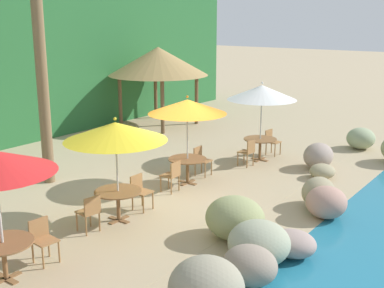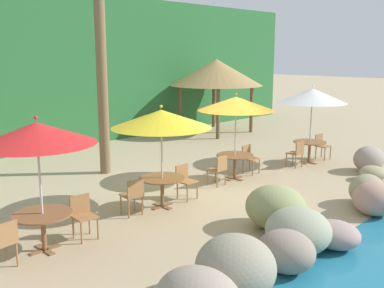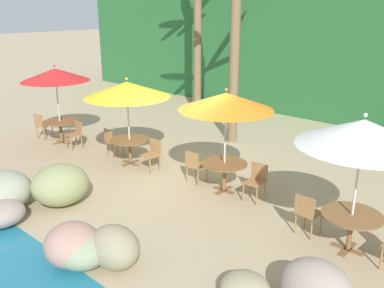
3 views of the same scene
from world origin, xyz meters
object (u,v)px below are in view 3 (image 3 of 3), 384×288
object	(u,v)px
dining_table_yellow	(130,143)
chair_white_inland	(307,212)
umbrella_red	(55,75)
dining_table_white	(351,221)
chair_orange_seaward	(257,179)
dining_table_red	(60,125)
chair_yellow_seaward	(153,153)
chair_orange_inland	(195,164)
palm_tree_nearest	(197,8)
umbrella_orange	(226,101)
dining_table_orange	(224,168)
chair_red_seaward	(76,133)
chair_red_inland	(42,124)
umbrella_yellow	(127,89)
chair_yellow_inland	(112,140)
umbrella_white	(363,133)

from	to	relation	value
dining_table_yellow	chair_white_inland	xyz separation A→B (m)	(5.61, -0.25, -0.10)
umbrella_red	dining_table_white	distance (m)	9.79
umbrella_red	chair_orange_seaward	bearing A→B (deg)	5.54
dining_table_white	dining_table_red	bearing A→B (deg)	-179.76
chair_yellow_seaward	chair_orange_inland	bearing A→B (deg)	4.18
chair_orange_seaward	chair_orange_inland	xyz separation A→B (m)	(-1.69, -0.25, 0.00)
umbrella_red	dining_table_white	world-z (taller)	umbrella_red
palm_tree_nearest	chair_yellow_seaward	bearing A→B (deg)	-58.65
umbrella_orange	dining_table_orange	world-z (taller)	umbrella_orange
chair_red_seaward	chair_red_inland	bearing A→B (deg)	-172.85
chair_red_inland	chair_orange_seaward	world-z (taller)	same
umbrella_yellow	chair_orange_inland	size ratio (longest dim) A/B	2.85
umbrella_yellow	dining_table_yellow	size ratio (longest dim) A/B	2.26
chair_yellow_inland	chair_orange_inland	world-z (taller)	same
chair_yellow_seaward	chair_orange_inland	xyz separation A→B (m)	(1.44, 0.11, 0.00)
umbrella_orange	umbrella_red	bearing A→B (deg)	-174.87
umbrella_yellow	dining_table_white	world-z (taller)	umbrella_yellow
chair_orange_inland	chair_red_inland	bearing A→B (deg)	-174.15
umbrella_red	chair_orange_seaward	xyz separation A→B (m)	(7.17, 0.70, -1.73)
dining_table_white	chair_white_inland	world-z (taller)	chair_white_inland
umbrella_orange	dining_table_orange	size ratio (longest dim) A/B	2.32
chair_red_seaward	umbrella_orange	world-z (taller)	umbrella_orange
umbrella_orange	dining_table_orange	bearing A→B (deg)	-172.87
umbrella_red	dining_table_red	bearing A→B (deg)	3.58
dining_table_red	chair_yellow_inland	world-z (taller)	chair_yellow_inland
chair_red_inland	dining_table_yellow	bearing A→B (deg)	6.40
dining_table_red	palm_tree_nearest	bearing A→B (deg)	86.31
chair_yellow_seaward	chair_white_inland	bearing A→B (deg)	-4.08
umbrella_red	palm_tree_nearest	distance (m)	6.62
dining_table_orange	chair_orange_inland	size ratio (longest dim) A/B	1.26
dining_table_red	umbrella_white	distance (m)	9.80
umbrella_white	umbrella_red	bearing A→B (deg)	-179.76
umbrella_red	chair_yellow_inland	bearing A→B (deg)	6.81
chair_yellow_inland	umbrella_white	size ratio (longest dim) A/B	0.33
chair_white_inland	dining_table_yellow	bearing A→B (deg)	177.45
chair_red_seaward	palm_tree_nearest	xyz separation A→B (m)	(-0.45, 6.29, 3.70)
umbrella_red	chair_orange_seaward	world-z (taller)	umbrella_red
chair_white_inland	palm_tree_nearest	world-z (taller)	palm_tree_nearest
umbrella_orange	chair_white_inland	size ratio (longest dim) A/B	2.94
chair_red_seaward	palm_tree_nearest	size ratio (longest dim) A/B	0.14
umbrella_red	umbrella_orange	bearing A→B (deg)	5.13
chair_red_seaward	chair_yellow_seaward	xyz separation A→B (m)	(3.19, 0.33, 0.00)
dining_table_red	umbrella_orange	bearing A→B (deg)	5.13
umbrella_red	umbrella_yellow	size ratio (longest dim) A/B	1.03
dining_table_red	dining_table_yellow	size ratio (longest dim) A/B	1.00
umbrella_orange	chair_orange_seaward	size ratio (longest dim) A/B	2.94
umbrella_orange	chair_orange_inland	size ratio (longest dim) A/B	2.94
dining_table_orange	chair_white_inland	bearing A→B (deg)	-12.87
umbrella_white	dining_table_red	bearing A→B (deg)	-179.76
dining_table_red	umbrella_white	xyz separation A→B (m)	(9.66, 0.04, 1.67)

